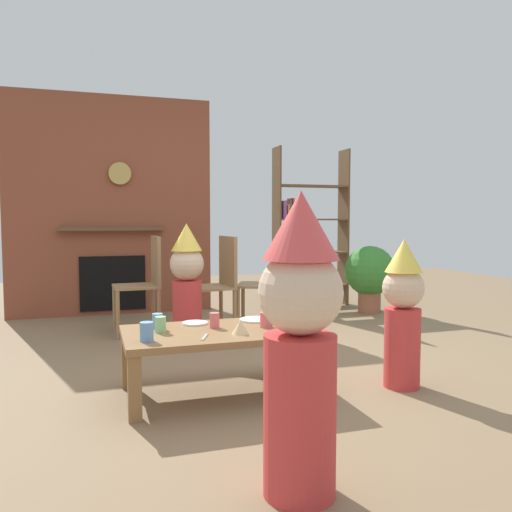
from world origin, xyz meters
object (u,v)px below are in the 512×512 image
paper_cup_near_right (160,324)px  paper_cup_center (147,332)px  paper_cup_near_left (157,321)px  dining_chair_middle (218,279)px  dining_chair_right (269,278)px  birthday_cake_slice (240,327)px  child_with_cone_hat (300,337)px  paper_plate_rear (255,320)px  child_in_pink (403,309)px  coffee_table (218,339)px  paper_cup_far_right (215,320)px  paper_cup_far_left (266,320)px  paper_plate_front (195,323)px  potted_plant_tall (370,273)px  child_by_the_chairs (187,281)px  dining_chair_left (146,278)px  bookshelf (306,232)px

paper_cup_near_right → paper_cup_center: (-0.10, -0.20, 0.01)m
paper_cup_near_left → dining_chair_middle: bearing=63.0°
dining_chair_right → birthday_cake_slice: bearing=89.2°
child_with_cone_hat → paper_cup_near_right: bearing=14.8°
paper_plate_rear → child_in_pink: child_in_pink is taller
coffee_table → paper_cup_far_right: bearing=92.9°
paper_cup_far_right → dining_chair_right: (0.87, 1.47, 0.07)m
paper_cup_near_left → paper_cup_far_left: 0.66m
paper_cup_center → dining_chair_right: dining_chair_right is taller
paper_cup_near_right → paper_cup_far_left: 0.64m
paper_cup_far_left → paper_plate_rear: 0.22m
coffee_table → paper_cup_far_left: size_ratio=12.04×
paper_cup_far_left → child_in_pink: 0.86m
paper_cup_near_right → child_in_pink: (1.47, -0.27, 0.06)m
child_with_cone_hat → dining_chair_right: 2.88m
coffee_table → dining_chair_middle: bearing=76.3°
paper_cup_far_right → paper_plate_front: 0.18m
paper_plate_front → paper_plate_rear: 0.40m
dining_chair_middle → potted_plant_tall: dining_chair_middle is taller
child_in_pink → paper_cup_far_left: bearing=-3.1°
paper_cup_far_left → paper_plate_front: 0.46m
child_by_the_chairs → birthday_cake_slice: bearing=4.4°
child_with_cone_hat → paper_cup_center: bearing=22.4°
paper_cup_center → dining_chair_left: (0.19, 1.98, 0.07)m
paper_cup_near_left → child_in_pink: (1.48, -0.37, 0.06)m
paper_plate_rear → dining_chair_left: dining_chair_left is taller
paper_cup_near_right → birthday_cake_slice: 0.47m
paper_plate_front → child_in_pink: 1.31m
paper_plate_front → child_by_the_chairs: 1.04m
bookshelf → paper_cup_near_left: size_ratio=20.39×
paper_cup_far_left → child_in_pink: (0.83, -0.21, 0.06)m
paper_cup_near_left → dining_chair_right: dining_chair_right is taller
dining_chair_right → potted_plant_tall: dining_chair_right is taller
child_in_pink → paper_cup_center: bearing=8.9°
potted_plant_tall → paper_cup_near_left: bearing=-142.6°
paper_cup_far_right → birthday_cake_slice: bearing=-63.4°
paper_cup_near_left → child_with_cone_hat: 1.42m
paper_plate_rear → paper_cup_far_right: bearing=-155.3°
paper_cup_far_left → potted_plant_tall: (1.97, 2.15, 0.01)m
paper_cup_far_left → paper_cup_far_right: bearing=165.9°
paper_plate_front → paper_cup_center: bearing=-132.0°
dining_chair_middle → child_by_the_chairs: bearing=36.9°
paper_cup_center → paper_cup_near_right: bearing=63.6°
child_in_pink → potted_plant_tall: size_ratio=1.24×
paper_cup_far_left → dining_chair_right: size_ratio=0.10×
coffee_table → paper_cup_near_right: 0.35m
bookshelf → dining_chair_left: 2.25m
bookshelf → dining_chair_middle: 1.87m
paper_cup_far_right → dining_chair_right: bearing=59.5°
paper_cup_far_left → paper_plate_front: bearing=150.4°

